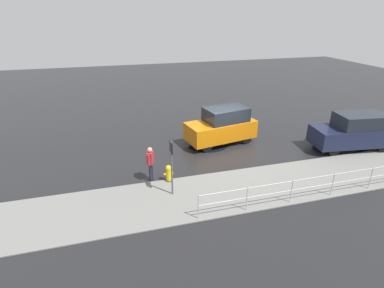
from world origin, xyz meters
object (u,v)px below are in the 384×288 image
(moving_hatchback, at_px, (222,126))
(parked_sedan, at_px, (354,131))
(fire_hydrant, at_px, (169,173))
(pedestrian, at_px, (150,161))
(sign_post, at_px, (172,161))

(moving_hatchback, height_order, parked_sedan, moving_hatchback)
(moving_hatchback, xyz_separation_m, fire_hydrant, (3.80, 3.43, -0.63))
(moving_hatchback, height_order, fire_hydrant, moving_hatchback)
(moving_hatchback, bearing_deg, pedestrian, 34.66)
(parked_sedan, bearing_deg, moving_hatchback, -21.95)
(pedestrian, relative_size, sign_post, 0.68)
(parked_sedan, height_order, fire_hydrant, parked_sedan)
(parked_sedan, relative_size, sign_post, 1.87)
(parked_sedan, xyz_separation_m, sign_post, (10.49, 1.85, 0.58))
(parked_sedan, distance_m, pedestrian, 11.17)
(parked_sedan, distance_m, fire_hydrant, 10.48)
(moving_hatchback, relative_size, parked_sedan, 0.92)
(fire_hydrant, relative_size, sign_post, 0.33)
(parked_sedan, bearing_deg, fire_hydrant, 4.18)
(sign_post, bearing_deg, parked_sedan, -170.02)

